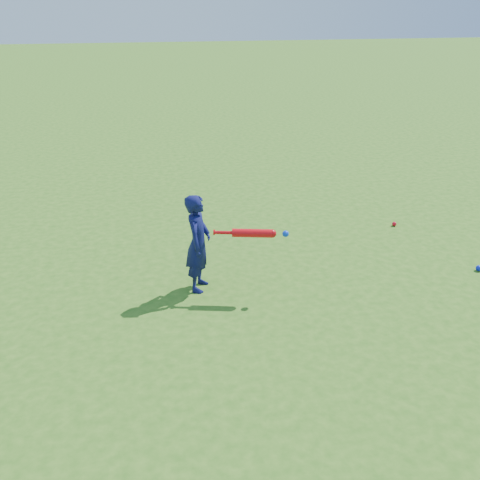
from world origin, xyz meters
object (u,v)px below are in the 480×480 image
(child, at_px, (198,243))
(ground_ball_blue, at_px, (479,268))
(bat_swing, at_px, (256,233))
(ground_ball_red, at_px, (394,224))

(child, distance_m, ground_ball_blue, 3.71)
(ground_ball_blue, bearing_deg, child, 175.90)
(child, xyz_separation_m, bat_swing, (0.65, -0.22, 0.17))
(ground_ball_red, bearing_deg, ground_ball_blue, -75.87)
(child, height_order, ground_ball_blue, child)
(child, distance_m, bat_swing, 0.71)
(child, bearing_deg, bat_swing, -88.15)
(child, bearing_deg, ground_ball_blue, -73.71)
(child, bearing_deg, ground_ball_red, -46.89)
(ground_ball_blue, xyz_separation_m, bat_swing, (-3.01, 0.04, 0.74))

